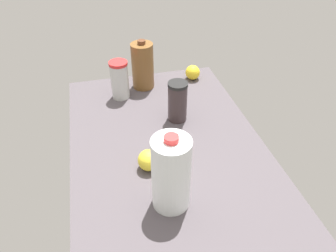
{
  "coord_description": "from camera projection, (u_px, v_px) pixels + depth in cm",
  "views": [
    {
      "loc": [
        -95.43,
        23.01,
        88.51
      ],
      "look_at": [
        0.0,
        0.0,
        13.0
      ],
      "focal_mm": 35.0,
      "sensor_mm": 36.0,
      "label": 1
    }
  ],
  "objects": [
    {
      "name": "tumbler_cup",
      "position": [
        120.0,
        80.0,
        1.53
      ],
      "size": [
        8.65,
        8.65,
        18.44
      ],
      "color": "silver",
      "rests_on": "countertop"
    },
    {
      "name": "shaker_bottle",
      "position": [
        177.0,
        101.0,
        1.39
      ],
      "size": [
        8.44,
        8.44,
        18.06
      ],
      "color": "#382C2D",
      "rests_on": "countertop"
    },
    {
      "name": "milk_jug",
      "position": [
        171.0,
        174.0,
        1.0
      ],
      "size": [
        12.16,
        12.16,
        27.86
      ],
      "color": "white",
      "rests_on": "countertop"
    },
    {
      "name": "lemon_beside_bowl",
      "position": [
        193.0,
        72.0,
        1.7
      ],
      "size": [
        7.55,
        7.55,
        7.55
      ],
      "primitive_type": "sphere",
      "color": "yellow",
      "rests_on": "countertop"
    },
    {
      "name": "chocolate_milk_jug",
      "position": [
        143.0,
        66.0,
        1.6
      ],
      "size": [
        10.78,
        10.78,
        24.56
      ],
      "color": "brown",
      "rests_on": "countertop"
    },
    {
      "name": "lemon_by_jug",
      "position": [
        149.0,
        160.0,
        1.18
      ],
      "size": [
        7.92,
        7.92,
        7.92
      ],
      "primitive_type": "sphere",
      "color": "yellow",
      "rests_on": "countertop"
    },
    {
      "name": "countertop",
      "position": [
        168.0,
        149.0,
        1.31
      ],
      "size": [
        120.0,
        76.0,
        3.0
      ],
      "primitive_type": "cube",
      "color": "#4C464B",
      "rests_on": "ground"
    }
  ]
}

